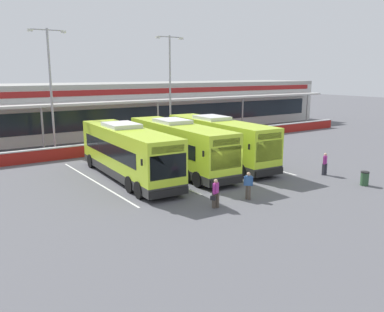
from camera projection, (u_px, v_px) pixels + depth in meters
name	position (u px, v px, depth m)	size (l,w,h in m)	color
ground_plane	(224.00, 187.00, 25.76)	(200.00, 200.00, 0.00)	#56565B
terminal_building	(79.00, 110.00, 46.87)	(70.00, 13.00, 6.00)	silver
red_barrier_wall	(126.00, 146.00, 37.36)	(60.00, 0.40, 1.10)	maroon
coach_bus_leftmost	(128.00, 153.00, 27.61)	(3.45, 12.27, 3.78)	#B7DB2D
coach_bus_left_centre	(179.00, 147.00, 29.95)	(3.45, 12.27, 3.78)	#B7DB2D
coach_bus_centre	(218.00, 142.00, 32.24)	(3.45, 12.27, 3.78)	#B7DB2D
bay_stripe_far_west	(95.00, 182.00, 27.12)	(0.14, 13.00, 0.01)	silver
bay_stripe_west	(150.00, 173.00, 29.44)	(0.14, 13.00, 0.01)	silver
bay_stripe_mid_west	(197.00, 166.00, 31.77)	(0.14, 13.00, 0.01)	silver
bay_stripe_centre	(237.00, 159.00, 34.09)	(0.14, 13.00, 0.01)	silver
pedestrian_with_handbag	(216.00, 193.00, 21.69)	(0.64, 0.44, 1.62)	#4C4238
pedestrian_in_dark_coat	(325.00, 163.00, 28.75)	(0.52, 0.34, 1.62)	#33333D
pedestrian_child	(248.00, 185.00, 23.20)	(0.46, 0.43, 1.62)	#4C4238
lamp_post_west	(51.00, 84.00, 35.38)	(3.24, 0.28, 11.00)	#9E9EA3
lamp_post_centre	(170.00, 82.00, 42.18)	(3.24, 0.28, 11.00)	#9E9EA3
litter_bin	(365.00, 178.00, 26.15)	(0.54, 0.54, 0.93)	#2D5133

